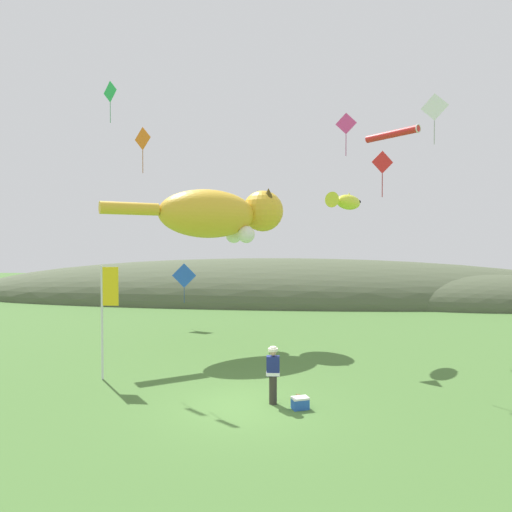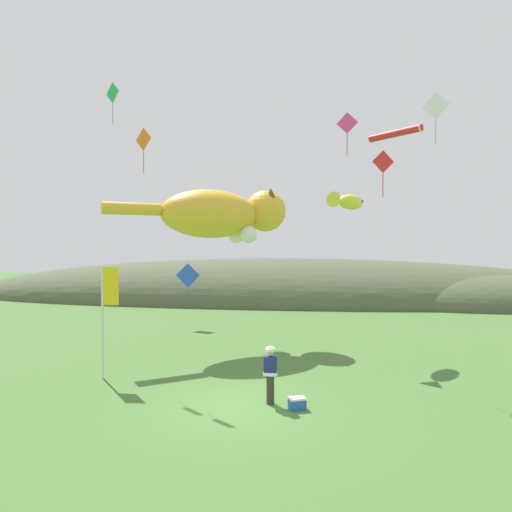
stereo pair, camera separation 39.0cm
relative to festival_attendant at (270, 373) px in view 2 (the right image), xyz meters
The scene contains 15 objects.
ground_plane 1.32m from the festival_attendant, 160.38° to the right, with size 120.00×120.00×0.00m, color #477033.
distant_hill_ridge 26.77m from the festival_attendant, 87.14° to the left, with size 60.03×14.70×7.31m.
festival_attendant is the anchor object (origin of this frame).
kite_spool 1.22m from the festival_attendant, 28.77° to the left, with size 0.13×0.21×0.21m.
picnic_cooler 1.19m from the festival_attendant, 23.77° to the right, with size 0.58×0.48×0.36m.
festival_banner_pole 6.71m from the festival_attendant, 162.24° to the left, with size 0.66×0.08×4.15m.
kite_giant_cat 10.41m from the festival_attendant, 110.13° to the left, with size 7.98×5.76×2.78m.
kite_fish_windsock 10.08m from the festival_attendant, 68.67° to the left, with size 2.01×2.60×0.81m.
kite_tube_streamer 14.41m from the festival_attendant, 60.09° to the left, with size 2.36×2.41×0.44m.
kite_diamond_pink 10.85m from the festival_attendant, 63.32° to the left, with size 0.87×0.23×1.79m.
kite_diamond_blue 14.17m from the festival_attendant, 115.31° to the left, with size 1.46×0.06×2.36m.
kite_diamond_green 14.47m from the festival_attendant, 142.06° to the left, with size 0.82×0.52×1.86m.
kite_diamond_red 9.08m from the festival_attendant, 45.37° to the left, with size 0.85×0.22×1.77m.
kite_diamond_white 11.62m from the festival_attendant, 34.39° to the left, with size 0.90×0.51×1.92m.
kite_diamond_orange 10.34m from the festival_attendant, 145.93° to the left, with size 0.80×0.46×1.81m.
Camera 2 is at (2.00, -13.56, 4.93)m, focal length 32.00 mm.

